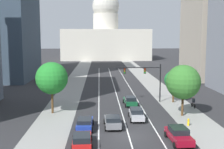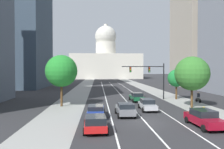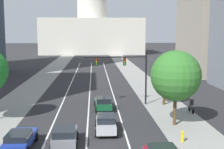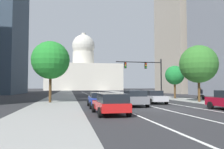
{
  "view_description": "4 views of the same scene",
  "coord_description": "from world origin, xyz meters",
  "px_view_note": "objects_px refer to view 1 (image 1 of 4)",
  "views": [
    {
      "loc": [
        -3.23,
        -31.29,
        11.0
      ],
      "look_at": [
        -1.01,
        19.91,
        4.33
      ],
      "focal_mm": 46.88,
      "sensor_mm": 36.0,
      "label": 1
    },
    {
      "loc": [
        -4.78,
        -21.85,
        5.32
      ],
      "look_at": [
        -1.9,
        23.27,
        4.31
      ],
      "focal_mm": 35.33,
      "sensor_mm": 36.0,
      "label": 2
    },
    {
      "loc": [
        0.65,
        -20.59,
        8.82
      ],
      "look_at": [
        2.4,
        9.44,
        4.75
      ],
      "focal_mm": 50.18,
      "sensor_mm": 36.0,
      "label": 3
    },
    {
      "loc": [
        -7.76,
        -18.12,
        1.89
      ],
      "look_at": [
        0.36,
        25.18,
        4.27
      ],
      "focal_mm": 36.49,
      "sensor_mm": 36.0,
      "label": 4
    }
  ],
  "objects_px": {
    "car_silver": "(136,114)",
    "cyclist": "(193,102)",
    "fire_hydrant": "(188,122)",
    "street_tree_mid_left": "(52,78)",
    "car_red": "(82,139)",
    "car_crimson": "(179,135)",
    "car_blue": "(85,123)",
    "capitol_building": "(106,39)",
    "car_green": "(130,101)",
    "traffic_signal_mast": "(146,75)",
    "street_tree_mid_right": "(183,82)",
    "street_tree_far_right": "(174,80)",
    "car_gray": "(113,121)"
  },
  "relations": [
    {
      "from": "traffic_signal_mast",
      "to": "street_tree_far_right",
      "type": "distance_m",
      "value": 4.68
    },
    {
      "from": "capitol_building",
      "to": "car_green",
      "type": "relative_size",
      "value": 9.17
    },
    {
      "from": "car_red",
      "to": "fire_hydrant",
      "type": "bearing_deg",
      "value": -65.29
    },
    {
      "from": "car_silver",
      "to": "cyclist",
      "type": "height_order",
      "value": "cyclist"
    },
    {
      "from": "fire_hydrant",
      "to": "street_tree_mid_left",
      "type": "distance_m",
      "value": 19.62
    },
    {
      "from": "street_tree_mid_left",
      "to": "capitol_building",
      "type": "bearing_deg",
      "value": 84.43
    },
    {
      "from": "car_blue",
      "to": "car_green",
      "type": "bearing_deg",
      "value": -28.46
    },
    {
      "from": "traffic_signal_mast",
      "to": "cyclist",
      "type": "bearing_deg",
      "value": -33.26
    },
    {
      "from": "capitol_building",
      "to": "car_crimson",
      "type": "distance_m",
      "value": 115.68
    },
    {
      "from": "car_gray",
      "to": "fire_hydrant",
      "type": "bearing_deg",
      "value": -89.34
    },
    {
      "from": "car_crimson",
      "to": "street_tree_mid_right",
      "type": "relative_size",
      "value": 0.68
    },
    {
      "from": "car_red",
      "to": "car_blue",
      "type": "bearing_deg",
      "value": -1.9
    },
    {
      "from": "cyclist",
      "to": "car_gray",
      "type": "bearing_deg",
      "value": 121.4
    },
    {
      "from": "street_tree_mid_left",
      "to": "street_tree_far_right",
      "type": "bearing_deg",
      "value": 18.14
    },
    {
      "from": "street_tree_far_right",
      "to": "car_blue",
      "type": "bearing_deg",
      "value": -135.85
    },
    {
      "from": "cyclist",
      "to": "traffic_signal_mast",
      "type": "bearing_deg",
      "value": 52.28
    },
    {
      "from": "traffic_signal_mast",
      "to": "fire_hydrant",
      "type": "distance_m",
      "value": 14.41
    },
    {
      "from": "car_gray",
      "to": "car_red",
      "type": "xyz_separation_m",
      "value": [
        -3.34,
        -6.05,
        -0.03
      ]
    },
    {
      "from": "traffic_signal_mast",
      "to": "street_tree_mid_right",
      "type": "relative_size",
      "value": 1.07
    },
    {
      "from": "car_silver",
      "to": "capitol_building",
      "type": "bearing_deg",
      "value": 1.68
    },
    {
      "from": "capitol_building",
      "to": "car_green",
      "type": "distance_m",
      "value": 98.91
    },
    {
      "from": "car_silver",
      "to": "car_red",
      "type": "xyz_separation_m",
      "value": [
        -6.69,
        -9.51,
        -0.0
      ]
    },
    {
      "from": "car_gray",
      "to": "street_tree_mid_right",
      "type": "xyz_separation_m",
      "value": [
        9.99,
        5.0,
        3.97
      ]
    },
    {
      "from": "car_red",
      "to": "car_blue",
      "type": "height_order",
      "value": "car_red"
    },
    {
      "from": "car_green",
      "to": "street_tree_mid_left",
      "type": "xyz_separation_m",
      "value": [
        -11.71,
        -4.37,
        4.36
      ]
    },
    {
      "from": "car_red",
      "to": "car_green",
      "type": "bearing_deg",
      "value": -22.86
    },
    {
      "from": "cyclist",
      "to": "street_tree_mid_left",
      "type": "relative_size",
      "value": 0.23
    },
    {
      "from": "car_gray",
      "to": "car_green",
      "type": "bearing_deg",
      "value": -17.92
    },
    {
      "from": "capitol_building",
      "to": "street_tree_far_right",
      "type": "height_order",
      "value": "capitol_building"
    },
    {
      "from": "car_green",
      "to": "traffic_signal_mast",
      "type": "xyz_separation_m",
      "value": [
        2.9,
        2.3,
        3.82
      ]
    },
    {
      "from": "street_tree_far_right",
      "to": "fire_hydrant",
      "type": "bearing_deg",
      "value": -96.08
    },
    {
      "from": "capitol_building",
      "to": "car_gray",
      "type": "height_order",
      "value": "capitol_building"
    },
    {
      "from": "car_crimson",
      "to": "car_blue",
      "type": "height_order",
      "value": "car_crimson"
    },
    {
      "from": "car_crimson",
      "to": "street_tree_mid_left",
      "type": "xyz_separation_m",
      "value": [
        -15.05,
        12.36,
        4.3
      ]
    },
    {
      "from": "car_red",
      "to": "street_tree_far_right",
      "type": "distance_m",
      "value": 24.31
    },
    {
      "from": "car_red",
      "to": "cyclist",
      "type": "distance_m",
      "value": 22.5
    },
    {
      "from": "car_silver",
      "to": "street_tree_mid_left",
      "type": "xyz_separation_m",
      "value": [
        -11.71,
        3.7,
        4.35
      ]
    },
    {
      "from": "car_silver",
      "to": "cyclist",
      "type": "distance_m",
      "value": 11.35
    },
    {
      "from": "car_crimson",
      "to": "street_tree_mid_left",
      "type": "distance_m",
      "value": 19.95
    },
    {
      "from": "car_green",
      "to": "street_tree_far_right",
      "type": "xyz_separation_m",
      "value": [
        7.5,
        1.92,
        3.02
      ]
    },
    {
      "from": "car_silver",
      "to": "car_red",
      "type": "height_order",
      "value": "car_silver"
    },
    {
      "from": "car_red",
      "to": "traffic_signal_mast",
      "type": "xyz_separation_m",
      "value": [
        9.6,
        19.88,
        3.82
      ]
    },
    {
      "from": "car_red",
      "to": "capitol_building",
      "type": "bearing_deg",
      "value": -4.49
    },
    {
      "from": "street_tree_mid_left",
      "to": "cyclist",
      "type": "bearing_deg",
      "value": 6.0
    },
    {
      "from": "car_blue",
      "to": "car_gray",
      "type": "bearing_deg",
      "value": -83.22
    },
    {
      "from": "car_blue",
      "to": "street_tree_far_right",
      "type": "relative_size",
      "value": 0.86
    },
    {
      "from": "car_red",
      "to": "cyclist",
      "type": "xyz_separation_m",
      "value": [
        16.35,
        15.45,
        0.09
      ]
    },
    {
      "from": "capitol_building",
      "to": "car_crimson",
      "type": "bearing_deg",
      "value": -87.5
    },
    {
      "from": "car_red",
      "to": "street_tree_mid_right",
      "type": "relative_size",
      "value": 0.6
    },
    {
      "from": "car_gray",
      "to": "car_blue",
      "type": "xyz_separation_m",
      "value": [
        -3.36,
        -0.34,
        -0.07
      ]
    }
  ]
}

